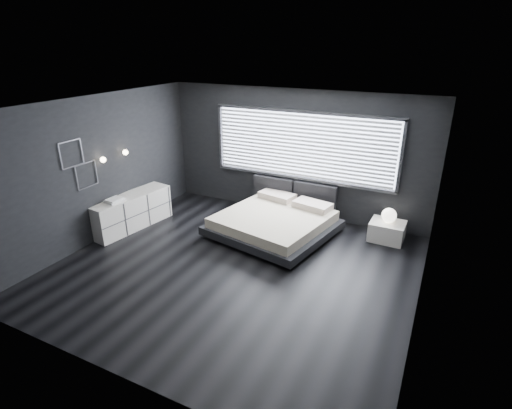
% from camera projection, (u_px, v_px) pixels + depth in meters
% --- Properties ---
extents(room, '(6.04, 6.00, 2.80)m').
position_uv_depth(room, '(233.00, 194.00, 6.50)').
color(room, black).
rests_on(room, ground).
extents(window, '(4.14, 0.09, 1.52)m').
position_uv_depth(window, '(302.00, 146.00, 8.57)').
color(window, white).
rests_on(window, ground).
extents(headboard, '(1.96, 0.16, 0.52)m').
position_uv_depth(headboard, '(294.00, 191.00, 8.98)').
color(headboard, black).
rests_on(headboard, ground).
extents(sconce_near, '(0.18, 0.11, 0.11)m').
position_uv_depth(sconce_near, '(103.00, 160.00, 7.65)').
color(sconce_near, silver).
rests_on(sconce_near, ground).
extents(sconce_far, '(0.18, 0.11, 0.11)m').
position_uv_depth(sconce_far, '(125.00, 152.00, 8.14)').
color(sconce_far, silver).
rests_on(sconce_far, ground).
extents(wall_art_upper, '(0.01, 0.48, 0.48)m').
position_uv_depth(wall_art_upper, '(71.00, 154.00, 7.09)').
color(wall_art_upper, '#47474C').
rests_on(wall_art_upper, ground).
extents(wall_art_lower, '(0.01, 0.48, 0.48)m').
position_uv_depth(wall_art_lower, '(87.00, 175.00, 7.48)').
color(wall_art_lower, '#47474C').
rests_on(wall_art_lower, ground).
extents(bed, '(2.57, 2.50, 0.57)m').
position_uv_depth(bed, '(274.00, 222.00, 8.19)').
color(bed, black).
rests_on(bed, ground).
extents(nightstand, '(0.67, 0.57, 0.39)m').
position_uv_depth(nightstand, '(387.00, 231.00, 7.96)').
color(nightstand, white).
rests_on(nightstand, ground).
extents(orb_lamp, '(0.29, 0.29, 0.29)m').
position_uv_depth(orb_lamp, '(389.00, 215.00, 7.85)').
color(orb_lamp, white).
rests_on(orb_lamp, nightstand).
extents(dresser, '(0.77, 1.87, 0.73)m').
position_uv_depth(dresser, '(131.00, 211.00, 8.45)').
color(dresser, white).
rests_on(dresser, ground).
extents(book_stack, '(0.32, 0.39, 0.07)m').
position_uv_depth(book_stack, '(115.00, 200.00, 7.98)').
color(book_stack, white).
rests_on(book_stack, dresser).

